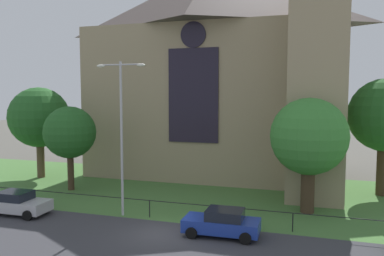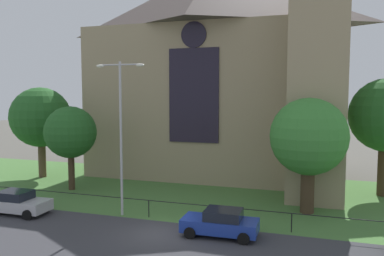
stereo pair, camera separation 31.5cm
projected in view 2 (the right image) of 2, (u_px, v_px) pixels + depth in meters
The scene contains 11 objects.
ground at pixel (208, 192), 31.65m from camera, with size 160.00×160.00×0.00m, color #56544C.
road_asphalt at pixel (146, 247), 20.28m from camera, with size 120.00×8.00×0.01m, color #38383D.
grass_verge at pixel (201, 198), 29.75m from camera, with size 120.00×20.00×0.01m, color #477538.
church_building at pixel (218, 69), 38.06m from camera, with size 23.20×16.20×26.00m.
iron_railing at pixel (149, 202), 25.03m from camera, with size 35.51×0.07×1.13m.
tree_left_near at pixel (70, 133), 31.96m from camera, with size 4.22×4.22×6.85m.
tree_left_far at pixel (41, 118), 36.78m from camera, with size 5.58×5.58×8.46m.
tree_right_near at pixel (309, 137), 25.65m from camera, with size 5.07×5.07×7.62m.
streetlamp_near at pixel (121, 121), 25.05m from camera, with size 3.37×0.26×9.89m.
parked_car_silver at pixel (17, 202), 25.81m from camera, with size 4.24×2.11×1.51m.
parked_car_blue at pixel (221, 223), 21.75m from camera, with size 4.24×2.10×1.51m.
Camera 2 is at (8.31, -19.97, 7.89)m, focal length 36.79 mm.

